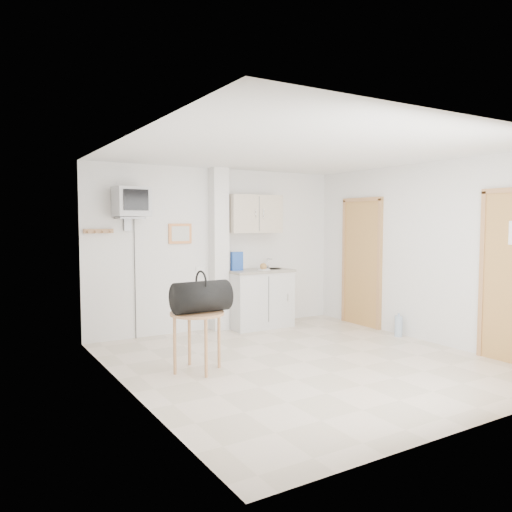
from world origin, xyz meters
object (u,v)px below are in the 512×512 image
crt_television (131,203)px  round_table (197,320)px  duffel_bag (201,296)px  water_bottle (399,326)px

crt_television → round_table: crt_television is taller
duffel_bag → water_bottle: bearing=-0.7°
round_table → water_bottle: round_table is taller
round_table → duffel_bag: 0.27m
crt_television → duffel_bag: 2.05m
crt_television → duffel_bag: size_ratio=3.35×
water_bottle → crt_television: bearing=154.1°
crt_television → duffel_bag: (0.24, -1.72, -1.09)m
round_table → duffel_bag: bearing=-44.6°
round_table → water_bottle: (3.22, 0.02, -0.42)m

